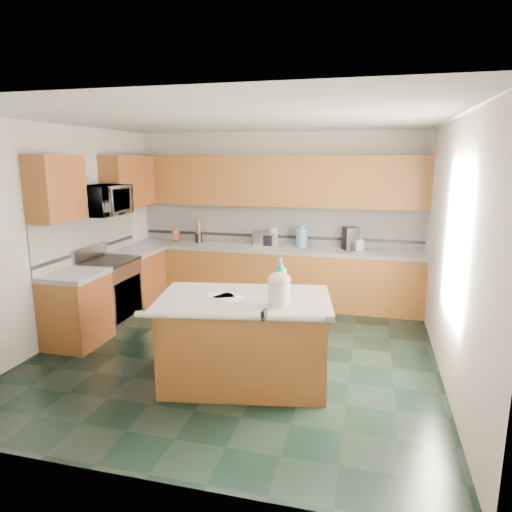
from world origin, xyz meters
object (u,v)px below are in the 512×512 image
(island_top, at_px, (244,300))
(knife_block, at_px, (176,236))
(soap_bottle_island, at_px, (281,276))
(toaster_oven, at_px, (263,239))
(island_base, at_px, (244,343))
(treat_jar, at_px, (279,294))
(coffee_maker, at_px, (350,238))

(island_top, distance_m, knife_block, 3.37)
(soap_bottle_island, bearing_deg, toaster_oven, 117.65)
(island_base, relative_size, toaster_oven, 4.43)
(island_top, height_order, treat_jar, treat_jar)
(island_base, bearing_deg, knife_block, 115.34)
(island_base, height_order, knife_block, knife_block)
(soap_bottle_island, xyz_separation_m, toaster_oven, (-0.78, 2.51, -0.08))
(island_top, bearing_deg, treat_jar, -32.99)
(soap_bottle_island, distance_m, knife_block, 3.39)
(toaster_oven, bearing_deg, island_base, -96.87)
(treat_jar, distance_m, knife_block, 3.73)
(island_base, bearing_deg, island_top, -10.22)
(coffee_maker, bearing_deg, island_top, -132.24)
(island_top, relative_size, knife_block, 8.51)
(coffee_maker, bearing_deg, treat_jar, -124.16)
(coffee_maker, bearing_deg, toaster_oven, 157.01)
(treat_jar, relative_size, knife_block, 1.07)
(island_top, xyz_separation_m, toaster_oven, (-0.46, 2.74, 0.14))
(toaster_oven, xyz_separation_m, coffee_maker, (1.36, 0.03, 0.07))
(treat_jar, xyz_separation_m, toaster_oven, (-0.84, 2.90, -0.00))
(island_top, height_order, toaster_oven, toaster_oven)
(knife_block, bearing_deg, island_base, -65.16)
(soap_bottle_island, distance_m, coffee_maker, 2.60)
(coffee_maker, bearing_deg, soap_bottle_island, -127.00)
(knife_block, height_order, toaster_oven, same)
(island_base, bearing_deg, coffee_maker, 61.80)
(knife_block, bearing_deg, toaster_oven, -10.72)
(island_top, bearing_deg, knife_block, 115.34)
(treat_jar, bearing_deg, toaster_oven, 83.53)
(island_top, relative_size, toaster_oven, 4.70)
(treat_jar, relative_size, toaster_oven, 0.59)
(knife_block, bearing_deg, soap_bottle_island, -58.43)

